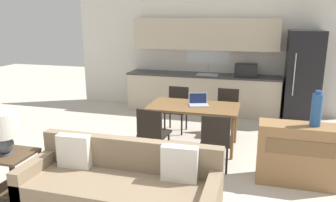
{
  "coord_description": "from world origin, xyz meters",
  "views": [
    {
      "loc": [
        1.23,
        -3.1,
        2.18
      ],
      "look_at": [
        -0.05,
        1.5,
        0.95
      ],
      "focal_mm": 35.0,
      "sensor_mm": 36.0,
      "label": 1
    }
  ],
  "objects_px": {
    "vase": "(316,110)",
    "dining_chair_near_left": "(153,132)",
    "dining_table": "(194,109)",
    "laptop": "(198,102)",
    "refrigerator": "(303,77)",
    "side_table": "(12,168)",
    "couch": "(122,186)",
    "table_lamp": "(2,128)",
    "dining_chair_near_right": "(216,139)",
    "dining_chair_far_left": "(177,107)",
    "credenza": "(297,154)",
    "dining_chair_far_right": "(227,109)"
  },
  "relations": [
    {
      "from": "dining_table",
      "to": "couch",
      "type": "relative_size",
      "value": 0.68
    },
    {
      "from": "refrigerator",
      "to": "laptop",
      "type": "distance_m",
      "value": 2.75
    },
    {
      "from": "side_table",
      "to": "refrigerator",
      "type": "bearing_deg",
      "value": 49.0
    },
    {
      "from": "side_table",
      "to": "vase",
      "type": "xyz_separation_m",
      "value": [
        3.57,
        1.32,
        0.65
      ]
    },
    {
      "from": "vase",
      "to": "dining_chair_near_left",
      "type": "height_order",
      "value": "vase"
    },
    {
      "from": "side_table",
      "to": "table_lamp",
      "type": "xyz_separation_m",
      "value": [
        -0.04,
        -0.02,
        0.51
      ]
    },
    {
      "from": "side_table",
      "to": "credenza",
      "type": "height_order",
      "value": "credenza"
    },
    {
      "from": "credenza",
      "to": "dining_chair_far_left",
      "type": "height_order",
      "value": "dining_chair_far_left"
    },
    {
      "from": "dining_table",
      "to": "dining_chair_far_left",
      "type": "distance_m",
      "value": 0.9
    },
    {
      "from": "refrigerator",
      "to": "dining_chair_near_right",
      "type": "distance_m",
      "value": 3.26
    },
    {
      "from": "credenza",
      "to": "vase",
      "type": "distance_m",
      "value": 0.65
    },
    {
      "from": "side_table",
      "to": "laptop",
      "type": "xyz_separation_m",
      "value": [
        1.89,
        2.27,
        0.39
      ]
    },
    {
      "from": "side_table",
      "to": "dining_chair_near_right",
      "type": "distance_m",
      "value": 2.7
    },
    {
      "from": "side_table",
      "to": "dining_chair_near_left",
      "type": "relative_size",
      "value": 0.68
    },
    {
      "from": "dining_table",
      "to": "side_table",
      "type": "height_order",
      "value": "dining_table"
    },
    {
      "from": "dining_chair_far_right",
      "to": "table_lamp",
      "type": "bearing_deg",
      "value": -124.71
    },
    {
      "from": "table_lamp",
      "to": "laptop",
      "type": "relative_size",
      "value": 1.36
    },
    {
      "from": "dining_chair_near_right",
      "to": "refrigerator",
      "type": "bearing_deg",
      "value": -120.46
    },
    {
      "from": "table_lamp",
      "to": "laptop",
      "type": "distance_m",
      "value": 3.0
    },
    {
      "from": "laptop",
      "to": "table_lamp",
      "type": "bearing_deg",
      "value": -148.67
    },
    {
      "from": "couch",
      "to": "laptop",
      "type": "bearing_deg",
      "value": 78.43
    },
    {
      "from": "refrigerator",
      "to": "side_table",
      "type": "height_order",
      "value": "refrigerator"
    },
    {
      "from": "dining_table",
      "to": "couch",
      "type": "xyz_separation_m",
      "value": [
        -0.39,
        -2.17,
        -0.34
      ]
    },
    {
      "from": "dining_table",
      "to": "laptop",
      "type": "distance_m",
      "value": 0.15
    },
    {
      "from": "dining_table",
      "to": "table_lamp",
      "type": "relative_size",
      "value": 2.85
    },
    {
      "from": "dining_chair_near_right",
      "to": "dining_chair_far_left",
      "type": "relative_size",
      "value": 1.0
    },
    {
      "from": "credenza",
      "to": "dining_chair_near_right",
      "type": "xyz_separation_m",
      "value": [
        -1.09,
        0.09,
        0.07
      ]
    },
    {
      "from": "dining_chair_near_left",
      "to": "credenza",
      "type": "bearing_deg",
      "value": -178.52
    },
    {
      "from": "dining_table",
      "to": "side_table",
      "type": "xyz_separation_m",
      "value": [
        -1.82,
        -2.21,
        -0.28
      ]
    },
    {
      "from": "dining_chair_near_right",
      "to": "laptop",
      "type": "bearing_deg",
      "value": -68.37
    },
    {
      "from": "table_lamp",
      "to": "dining_chair_far_right",
      "type": "xyz_separation_m",
      "value": [
        2.34,
        3.04,
        -0.43
      ]
    },
    {
      "from": "refrigerator",
      "to": "laptop",
      "type": "height_order",
      "value": "refrigerator"
    },
    {
      "from": "dining_chair_far_left",
      "to": "laptop",
      "type": "relative_size",
      "value": 2.23
    },
    {
      "from": "vase",
      "to": "dining_chair_near_right",
      "type": "relative_size",
      "value": 0.54
    },
    {
      "from": "couch",
      "to": "dining_chair_near_left",
      "type": "xyz_separation_m",
      "value": [
        -0.1,
        1.42,
        0.15
      ]
    },
    {
      "from": "dining_chair_near_right",
      "to": "dining_chair_near_left",
      "type": "bearing_deg",
      "value": -7.32
    },
    {
      "from": "table_lamp",
      "to": "credenza",
      "type": "xyz_separation_m",
      "value": [
        3.43,
        1.34,
        -0.49
      ]
    },
    {
      "from": "dining_chair_far_right",
      "to": "dining_chair_near_right",
      "type": "bearing_deg",
      "value": -87.16
    },
    {
      "from": "table_lamp",
      "to": "vase",
      "type": "distance_m",
      "value": 3.85
    },
    {
      "from": "dining_table",
      "to": "laptop",
      "type": "height_order",
      "value": "laptop"
    },
    {
      "from": "dining_chair_far_right",
      "to": "dining_chair_far_left",
      "type": "xyz_separation_m",
      "value": [
        -0.96,
        -0.07,
        0.0
      ]
    },
    {
      "from": "table_lamp",
      "to": "vase",
      "type": "xyz_separation_m",
      "value": [
        3.6,
        1.34,
        0.13
      ]
    },
    {
      "from": "dining_chair_near_right",
      "to": "dining_chair_far_right",
      "type": "bearing_deg",
      "value": -93.97
    },
    {
      "from": "couch",
      "to": "side_table",
      "type": "bearing_deg",
      "value": -178.3
    },
    {
      "from": "dining_table",
      "to": "credenza",
      "type": "distance_m",
      "value": 1.83
    },
    {
      "from": "dining_chair_far_right",
      "to": "laptop",
      "type": "distance_m",
      "value": 0.91
    },
    {
      "from": "couch",
      "to": "credenza",
      "type": "relative_size",
      "value": 2.15
    },
    {
      "from": "credenza",
      "to": "dining_chair_near_left",
      "type": "relative_size",
      "value": 1.2
    },
    {
      "from": "couch",
      "to": "dining_chair_near_right",
      "type": "bearing_deg",
      "value": 57.45
    },
    {
      "from": "table_lamp",
      "to": "vase",
      "type": "relative_size",
      "value": 1.13
    }
  ]
}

